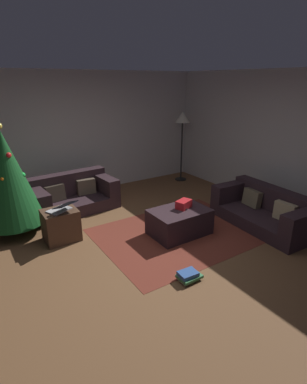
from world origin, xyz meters
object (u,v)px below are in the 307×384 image
(gift_box, at_px, (184,204))
(couch_right, at_px, (266,211))
(couch_left, at_px, (72,196))
(side_table, at_px, (61,225))
(book_stack, at_px, (189,276))
(christmas_tree, at_px, (8,178))
(ottoman, at_px, (179,222))
(laptop, at_px, (61,208))
(corner_lamp, at_px, (182,123))
(tv_remote, at_px, (182,208))

(gift_box, bearing_deg, couch_right, -23.38)
(couch_left, distance_m, side_table, 1.25)
(couch_left, distance_m, gift_box, 2.30)
(book_stack, bearing_deg, couch_left, 98.43)
(couch_right, xyz_separation_m, book_stack, (-2.14, -0.51, -0.20))
(christmas_tree, xyz_separation_m, side_table, (0.56, -0.66, -0.71))
(couch_right, relative_size, ottoman, 1.94)
(gift_box, bearing_deg, laptop, 156.58)
(couch_left, bearing_deg, side_table, 58.71)
(book_stack, bearing_deg, couch_right, 13.45)
(couch_right, bearing_deg, book_stack, 106.86)
(ottoman, relative_size, corner_lamp, 0.56)
(couch_left, distance_m, book_stack, 3.08)
(couch_left, height_order, book_stack, couch_left)
(tv_remote, height_order, laptop, laptop)
(couch_right, xyz_separation_m, christmas_tree, (-3.72, 2.07, 0.70))
(laptop, bearing_deg, side_table, 114.64)
(couch_right, bearing_deg, side_table, 69.37)
(tv_remote, height_order, book_stack, tv_remote)
(christmas_tree, distance_m, laptop, 1.01)
(ottoman, relative_size, christmas_tree, 0.52)
(couch_right, distance_m, gift_box, 1.50)
(ottoman, xyz_separation_m, christmas_tree, (-2.25, 1.52, 0.75))
(couch_right, relative_size, tv_remote, 11.38)
(gift_box, relative_size, side_table, 0.50)
(ottoman, bearing_deg, laptop, 154.22)
(tv_remote, bearing_deg, ottoman, 161.59)
(ottoman, xyz_separation_m, tv_remote, (0.06, 0.01, 0.22))
(tv_remote, xyz_separation_m, christmas_tree, (-2.31, 1.51, 0.52))
(couch_right, height_order, tv_remote, couch_right)
(tv_remote, bearing_deg, book_stack, -150.36)
(ottoman, height_order, corner_lamp, corner_lamp)
(couch_left, bearing_deg, book_stack, 94.22)
(gift_box, relative_size, corner_lamp, 0.15)
(ottoman, height_order, book_stack, ottoman)
(side_table, bearing_deg, book_stack, -62.06)
(tv_remote, relative_size, christmas_tree, 0.09)
(laptop, bearing_deg, gift_box, -23.42)
(laptop, distance_m, book_stack, 2.18)
(couch_right, xyz_separation_m, laptop, (-3.13, 1.36, 0.30))
(couch_left, relative_size, side_table, 3.17)
(side_table, relative_size, book_stack, 1.76)
(couch_right, xyz_separation_m, ottoman, (-1.47, 0.55, -0.05))
(corner_lamp, bearing_deg, couch_right, -96.99)
(couch_right, distance_m, laptop, 3.43)
(christmas_tree, height_order, book_stack, christmas_tree)
(side_table, bearing_deg, couch_left, 62.92)
(couch_left, relative_size, christmas_tree, 0.91)
(couch_left, distance_m, tv_remote, 2.29)
(ottoman, bearing_deg, gift_box, 18.92)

